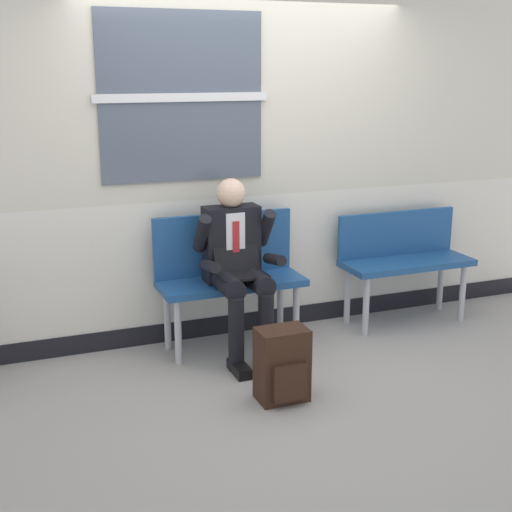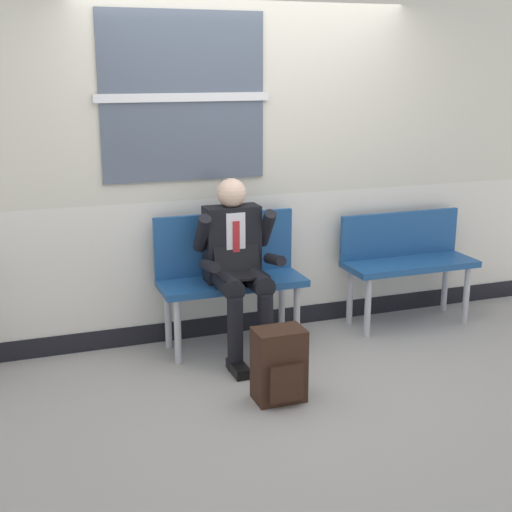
{
  "view_description": "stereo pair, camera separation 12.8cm",
  "coord_description": "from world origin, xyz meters",
  "px_view_note": "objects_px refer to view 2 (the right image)",
  "views": [
    {
      "loc": [
        -1.85,
        -4.33,
        2.04
      ],
      "look_at": [
        -0.11,
        0.09,
        0.75
      ],
      "focal_mm": 49.09,
      "sensor_mm": 36.0,
      "label": 1
    },
    {
      "loc": [
        -1.73,
        -4.38,
        2.04
      ],
      "look_at": [
        -0.11,
        0.09,
        0.75
      ],
      "focal_mm": 49.09,
      "sensor_mm": 36.0,
      "label": 2
    }
  ],
  "objects_px": {
    "bench_empty": "(406,256)",
    "person_seated": "(238,263)",
    "bench_with_person": "(229,270)",
    "backpack": "(279,366)"
  },
  "relations": [
    {
      "from": "person_seated",
      "to": "backpack",
      "type": "xyz_separation_m",
      "value": [
        0.01,
        -0.79,
        -0.46
      ]
    },
    {
      "from": "bench_empty",
      "to": "person_seated",
      "type": "bearing_deg",
      "value": -172.64
    },
    {
      "from": "bench_with_person",
      "to": "bench_empty",
      "type": "bearing_deg",
      "value": -0.38
    },
    {
      "from": "bench_with_person",
      "to": "person_seated",
      "type": "height_order",
      "value": "person_seated"
    },
    {
      "from": "bench_empty",
      "to": "person_seated",
      "type": "height_order",
      "value": "person_seated"
    },
    {
      "from": "person_seated",
      "to": "backpack",
      "type": "height_order",
      "value": "person_seated"
    },
    {
      "from": "bench_empty",
      "to": "backpack",
      "type": "height_order",
      "value": "bench_empty"
    },
    {
      "from": "bench_empty",
      "to": "person_seated",
      "type": "distance_m",
      "value": 1.53
    },
    {
      "from": "bench_empty",
      "to": "person_seated",
      "type": "relative_size",
      "value": 0.83
    },
    {
      "from": "bench_with_person",
      "to": "person_seated",
      "type": "xyz_separation_m",
      "value": [
        0.0,
        -0.2,
        0.11
      ]
    }
  ]
}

